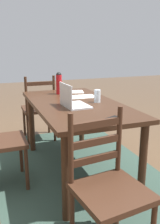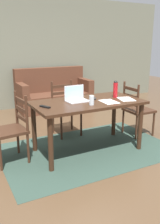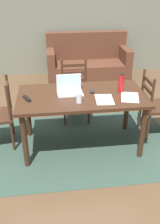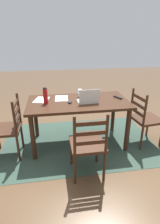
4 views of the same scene
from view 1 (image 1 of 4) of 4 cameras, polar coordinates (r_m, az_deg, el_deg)
name	(u,v)px [view 1 (image 1 of 4)]	position (r m, az deg, el deg)	size (l,w,h in m)	color
ground_plane	(76,170)	(2.88, -0.86, -13.08)	(14.00, 14.00, 0.00)	brown
area_rug	(76,170)	(2.88, -0.86, -13.03)	(2.60, 1.70, 0.01)	#2D4238
dining_table	(76,112)	(2.63, -0.92, -0.01)	(1.62, 0.85, 0.78)	#382114
chair_left_far	(108,188)	(1.72, 6.38, -16.65)	(0.49, 0.49, 0.95)	#3D2316
chair_right_far	(39,109)	(3.67, -9.28, 0.73)	(0.45, 0.45, 0.95)	#3D2316
laptop	(72,101)	(2.43, -1.92, 2.54)	(0.33, 0.24, 0.23)	silver
water_bottle	(59,83)	(3.05, -4.79, 6.61)	(0.07, 0.07, 0.26)	#A81419
drinking_glass	(97,96)	(2.62, 3.93, 3.61)	(0.07, 0.07, 0.13)	silver
computer_mouse	(66,99)	(2.72, -3.17, 3.00)	(0.06, 0.10, 0.03)	black
tv_remote	(110,119)	(2.02, 6.89, -1.61)	(0.04, 0.17, 0.02)	black
paper_stack_left	(83,97)	(2.90, 0.58, 3.50)	(0.21, 0.30, 0.00)	white
paper_stack_right	(71,92)	(3.20, -1.95, 4.58)	(0.21, 0.30, 0.00)	white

